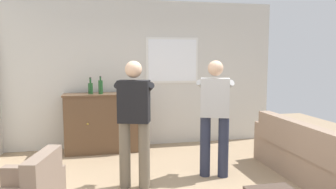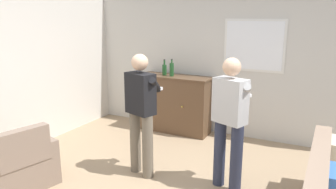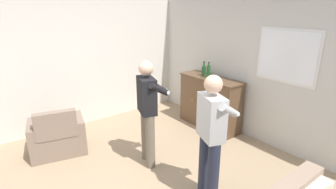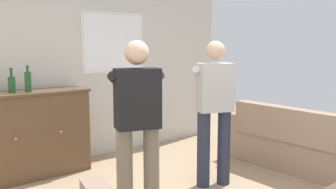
% 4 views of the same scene
% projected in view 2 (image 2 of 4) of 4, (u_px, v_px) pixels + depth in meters
% --- Properties ---
extents(wall_back_with_window, '(5.20, 0.15, 2.80)m').
position_uv_depth(wall_back_with_window, '(225.00, 58.00, 5.91)').
color(wall_back_with_window, beige).
rests_on(wall_back_with_window, ground).
extents(armchair, '(0.82, 1.00, 0.85)m').
position_uv_depth(armchair, '(17.00, 168.00, 4.13)').
color(armchair, '#7F6B5B').
rests_on(armchair, ground).
extents(sideboard_cabinet, '(1.39, 0.49, 1.07)m').
position_uv_depth(sideboard_cabinet, '(174.00, 104.00, 6.17)').
color(sideboard_cabinet, brown).
rests_on(sideboard_cabinet, ground).
extents(bottle_wine_green, '(0.08, 0.08, 0.32)m').
position_uv_depth(bottle_wine_green, '(172.00, 69.00, 5.99)').
color(bottle_wine_green, '#1E4C23').
rests_on(bottle_wine_green, sideboard_cabinet).
extents(bottle_liquor_amber, '(0.08, 0.08, 0.29)m').
position_uv_depth(bottle_liquor_amber, '(164.00, 69.00, 6.12)').
color(bottle_liquor_amber, '#1E4C23').
rests_on(bottle_liquor_amber, sideboard_cabinet).
extents(person_standing_left, '(0.53, 0.52, 1.68)m').
position_uv_depth(person_standing_left, '(141.00, 109.00, 4.38)').
color(person_standing_left, '#6B6051').
rests_on(person_standing_left, ground).
extents(person_standing_right, '(0.52, 0.52, 1.68)m').
position_uv_depth(person_standing_right, '(230.00, 118.00, 4.01)').
color(person_standing_right, '#282D42').
rests_on(person_standing_right, ground).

